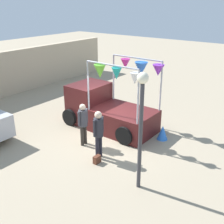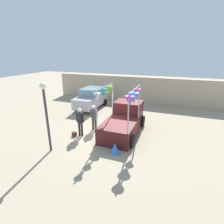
{
  "view_description": "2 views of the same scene",
  "coord_description": "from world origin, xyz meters",
  "px_view_note": "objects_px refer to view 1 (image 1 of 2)",
  "views": [
    {
      "loc": [
        -8.23,
        -6.62,
        5.39
      ],
      "look_at": [
        -0.04,
        -0.36,
        1.24
      ],
      "focal_mm": 45.0,
      "sensor_mm": 36.0,
      "label": 1
    },
    {
      "loc": [
        3.9,
        -9.34,
        4.96
      ],
      "look_at": [
        0.39,
        -0.08,
        1.55
      ],
      "focal_mm": 28.0,
      "sensor_mm": 36.0,
      "label": 2
    }
  ],
  "objects_px": {
    "handbag": "(97,159)",
    "folded_kite_bundle_azure": "(163,133)",
    "vendor_truck": "(106,108)",
    "person_customer": "(98,130)",
    "street_lamp": "(141,115)",
    "person_vendor": "(83,120)"
  },
  "relations": [
    {
      "from": "person_customer",
      "to": "folded_kite_bundle_azure",
      "type": "distance_m",
      "value": 3.03
    },
    {
      "from": "vendor_truck",
      "to": "folded_kite_bundle_azure",
      "type": "bearing_deg",
      "value": -82.81
    },
    {
      "from": "person_customer",
      "to": "vendor_truck",
      "type": "bearing_deg",
      "value": 33.43
    },
    {
      "from": "person_vendor",
      "to": "handbag",
      "type": "bearing_deg",
      "value": -119.49
    },
    {
      "from": "person_vendor",
      "to": "street_lamp",
      "type": "distance_m",
      "value": 3.6
    },
    {
      "from": "folded_kite_bundle_azure",
      "to": "person_vendor",
      "type": "bearing_deg",
      "value": 135.22
    },
    {
      "from": "vendor_truck",
      "to": "street_lamp",
      "type": "relative_size",
      "value": 1.13
    },
    {
      "from": "person_customer",
      "to": "folded_kite_bundle_azure",
      "type": "height_order",
      "value": "person_customer"
    },
    {
      "from": "handbag",
      "to": "folded_kite_bundle_azure",
      "type": "bearing_deg",
      "value": -17.76
    },
    {
      "from": "vendor_truck",
      "to": "person_customer",
      "type": "height_order",
      "value": "vendor_truck"
    },
    {
      "from": "vendor_truck",
      "to": "street_lamp",
      "type": "bearing_deg",
      "value": -129.0
    },
    {
      "from": "handbag",
      "to": "folded_kite_bundle_azure",
      "type": "height_order",
      "value": "folded_kite_bundle_azure"
    },
    {
      "from": "vendor_truck",
      "to": "handbag",
      "type": "distance_m",
      "value": 3.28
    },
    {
      "from": "vendor_truck",
      "to": "handbag",
      "type": "relative_size",
      "value": 14.58
    },
    {
      "from": "handbag",
      "to": "vendor_truck",
      "type": "bearing_deg",
      "value": 32.97
    },
    {
      "from": "vendor_truck",
      "to": "folded_kite_bundle_azure",
      "type": "distance_m",
      "value": 2.79
    },
    {
      "from": "person_vendor",
      "to": "vendor_truck",
      "type": "bearing_deg",
      "value": 12.7
    },
    {
      "from": "person_vendor",
      "to": "handbag",
      "type": "relative_size",
      "value": 6.11
    },
    {
      "from": "handbag",
      "to": "street_lamp",
      "type": "distance_m",
      "value": 2.94
    },
    {
      "from": "vendor_truck",
      "to": "street_lamp",
      "type": "distance_m",
      "value": 4.91
    },
    {
      "from": "vendor_truck",
      "to": "person_customer",
      "type": "distance_m",
      "value": 2.81
    },
    {
      "from": "handbag",
      "to": "street_lamp",
      "type": "bearing_deg",
      "value": -97.6
    }
  ]
}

